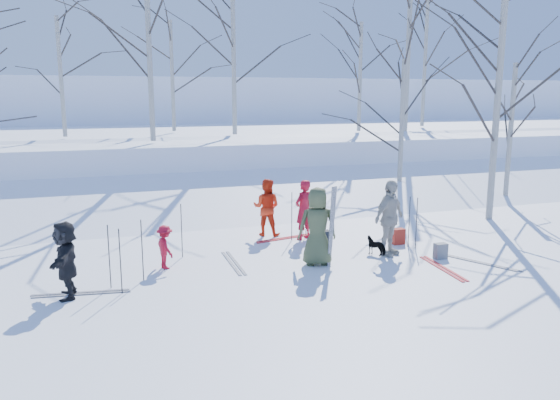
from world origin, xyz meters
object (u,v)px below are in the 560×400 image
object	(u,v)px
skier_red_north	(303,210)
skier_olive_center	(317,226)
skier_grey_west	(66,260)
skier_redor_behind	(267,207)
backpack_grey	(441,251)
dog	(376,246)
skier_cream_east	(389,218)
backpack_dark	(324,238)
skier_red_seated	(165,247)
backpack_red	(398,236)

from	to	relation	value
skier_red_north	skier_olive_center	bearing A→B (deg)	47.72
skier_grey_west	skier_redor_behind	bearing A→B (deg)	125.35
skier_redor_behind	backpack_grey	size ratio (longest dim) A/B	4.25
skier_grey_west	dog	size ratio (longest dim) A/B	2.84
skier_redor_behind	skier_cream_east	xyz separation A→B (m)	(2.28, -2.83, 0.13)
skier_redor_behind	backpack_grey	xyz separation A→B (m)	(3.33, -3.52, -0.62)
skier_red_north	dog	size ratio (longest dim) A/B	3.06
backpack_dark	skier_redor_behind	bearing A→B (deg)	125.75
skier_red_seated	skier_grey_west	xyz separation A→B (m)	(-2.06, -1.21, 0.26)
skier_red_seated	skier_olive_center	bearing A→B (deg)	-119.40
backpack_red	skier_redor_behind	bearing A→B (deg)	146.35
skier_olive_center	skier_cream_east	xyz separation A→B (m)	(1.98, 0.14, 0.02)
dog	backpack_dark	bearing A→B (deg)	-89.07
skier_olive_center	skier_grey_west	xyz separation A→B (m)	(-5.46, -0.36, -0.15)
skier_redor_behind	dog	size ratio (longest dim) A/B	2.99
dog	backpack_grey	world-z (taller)	dog
backpack_grey	backpack_dark	xyz separation A→B (m)	(-2.23, 1.99, 0.01)
skier_red_north	backpack_red	bearing A→B (deg)	120.74
skier_olive_center	dog	size ratio (longest dim) A/B	3.41
skier_red_north	skier_cream_east	bearing A→B (deg)	95.71
skier_red_seated	backpack_dark	size ratio (longest dim) A/B	2.53
skier_olive_center	backpack_grey	bearing A→B (deg)	-175.69
skier_olive_center	backpack_dark	bearing A→B (deg)	-104.13
skier_red_north	dog	distance (m)	2.37
backpack_red	backpack_grey	bearing A→B (deg)	-79.09
skier_redor_behind	backpack_dark	world-z (taller)	skier_redor_behind
skier_grey_west	dog	distance (m)	7.22
backpack_red	backpack_grey	world-z (taller)	backpack_red
skier_red_north	skier_cream_east	distance (m)	2.55
skier_olive_center	skier_grey_west	bearing A→B (deg)	18.33
skier_red_north	skier_cream_east	xyz separation A→B (m)	(1.45, -2.09, 0.11)
skier_red_seated	backpack_dark	distance (m)	4.25
skier_red_north	backpack_dark	size ratio (longest dim) A/B	4.14
skier_red_north	skier_grey_west	size ratio (longest dim) A/B	1.08
dog	backpack_grey	distance (m)	1.55
skier_grey_west	skier_olive_center	bearing A→B (deg)	96.25
skier_grey_west	backpack_red	distance (m)	8.32
skier_redor_behind	backpack_red	world-z (taller)	skier_redor_behind
skier_red_seated	skier_cream_east	size ratio (longest dim) A/B	0.54
dog	skier_red_seated	bearing A→B (deg)	-43.64
skier_olive_center	dog	distance (m)	1.87
dog	backpack_red	xyz separation A→B (m)	(1.02, 0.67, -0.02)
skier_red_north	backpack_grey	bearing A→B (deg)	102.91
skier_red_north	backpack_red	size ratio (longest dim) A/B	3.94
skier_redor_behind	skier_cream_east	world-z (taller)	skier_cream_east
dog	backpack_red	distance (m)	1.22
skier_cream_east	skier_grey_west	size ratio (longest dim) A/B	1.22
skier_red_north	dog	bearing A→B (deg)	92.18
skier_red_north	backpack_dark	distance (m)	1.04
backpack_grey	backpack_dark	distance (m)	2.99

